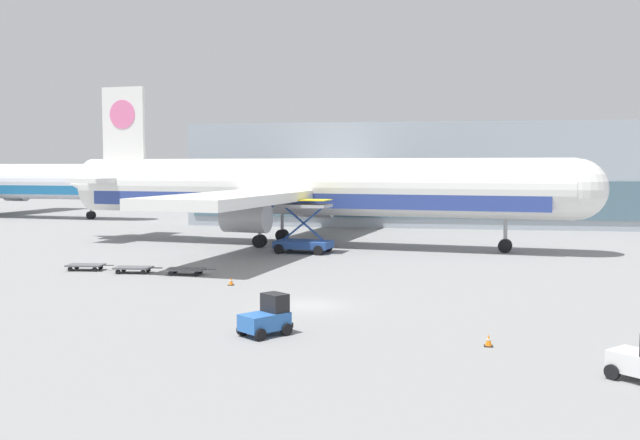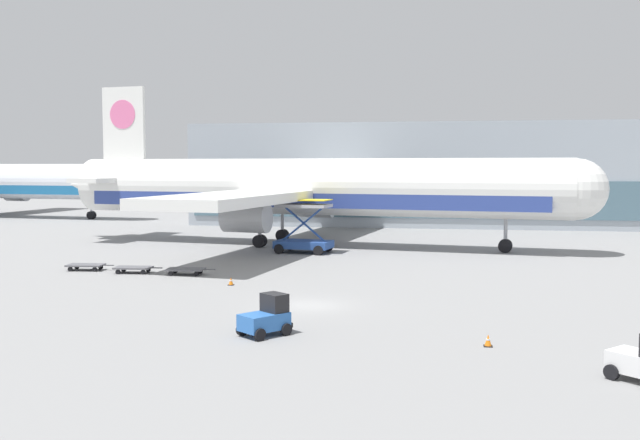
# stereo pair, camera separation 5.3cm
# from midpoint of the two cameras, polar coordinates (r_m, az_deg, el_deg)

# --- Properties ---
(ground_plane) EXTENTS (400.00, 400.00, 0.00)m
(ground_plane) POSITION_cam_midpoint_polar(r_m,az_deg,el_deg) (42.50, -0.84, -6.85)
(ground_plane) COLOR gray
(terminal_building) EXTENTS (90.00, 18.20, 14.00)m
(terminal_building) POSITION_cam_midpoint_polar(r_m,az_deg,el_deg) (103.54, 15.47, 3.51)
(terminal_building) COLOR #9EA8B2
(terminal_building) RESTS_ON ground_plane
(airplane_main) EXTENTS (57.84, 48.65, 17.00)m
(airplane_main) POSITION_cam_midpoint_polar(r_m,az_deg,el_deg) (73.71, -1.52, 2.49)
(airplane_main) COLOR white
(airplane_main) RESTS_ON ground_plane
(scissor_lift_loader) EXTENTS (5.58, 4.03, 5.07)m
(scissor_lift_loader) POSITION_cam_midpoint_polar(r_m,az_deg,el_deg) (67.65, -1.34, -0.98)
(scissor_lift_loader) COLOR #284C99
(scissor_lift_loader) RESTS_ON ground_plane
(baggage_tug_foreground) EXTENTS (2.66, 2.79, 2.00)m
(baggage_tug_foreground) POSITION_cam_midpoint_polar(r_m,az_deg,el_deg) (35.19, -4.28, -7.77)
(baggage_tug_foreground) COLOR #2D66B7
(baggage_tug_foreground) RESTS_ON ground_plane
(baggage_dolly_lead) EXTENTS (3.76, 1.76, 0.48)m
(baggage_dolly_lead) POSITION_cam_midpoint_polar(r_m,az_deg,el_deg) (59.36, -18.26, -3.48)
(baggage_dolly_lead) COLOR #56565B
(baggage_dolly_lead) RESTS_ON ground_plane
(baggage_dolly_second) EXTENTS (3.76, 1.76, 0.48)m
(baggage_dolly_second) POSITION_cam_midpoint_polar(r_m,az_deg,el_deg) (56.84, -14.73, -3.74)
(baggage_dolly_second) COLOR #56565B
(baggage_dolly_second) RESTS_ON ground_plane
(baggage_dolly_third) EXTENTS (3.76, 1.76, 0.48)m
(baggage_dolly_third) POSITION_cam_midpoint_polar(r_m,az_deg,el_deg) (55.07, -10.71, -3.93)
(baggage_dolly_third) COLOR #56565B
(baggage_dolly_third) RESTS_ON ground_plane
(traffic_cone_near) EXTENTS (0.40, 0.40, 0.55)m
(traffic_cone_near) POSITION_cam_midpoint_polar(r_m,az_deg,el_deg) (49.89, -7.16, -4.89)
(traffic_cone_near) COLOR black
(traffic_cone_near) RESTS_ON ground_plane
(traffic_cone_far) EXTENTS (0.40, 0.40, 0.57)m
(traffic_cone_far) POSITION_cam_midpoint_polar(r_m,az_deg,el_deg) (33.96, 13.29, -9.36)
(traffic_cone_far) COLOR black
(traffic_cone_far) RESTS_ON ground_plane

